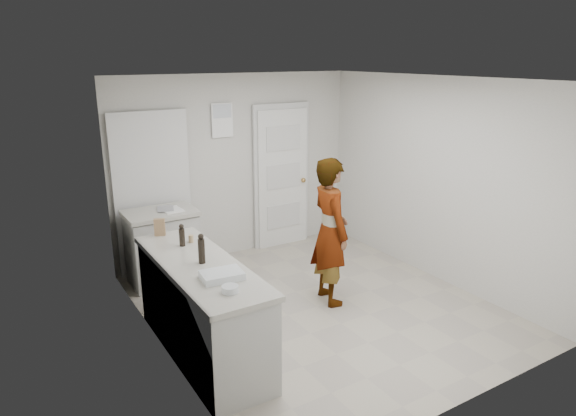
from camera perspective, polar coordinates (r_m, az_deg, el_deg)
ground at (r=5.91m, az=3.26°, el=-10.87°), size 4.00×4.00×0.00m
room_shell at (r=7.06m, az=-6.81°, el=2.59°), size 4.00×4.00×4.00m
main_counter at (r=4.95m, az=-9.52°, el=-11.34°), size 0.64×1.96×0.93m
side_counter at (r=6.52m, az=-13.75°, el=-4.50°), size 0.84×0.61×0.93m
person at (r=5.75m, az=4.72°, el=-2.61°), size 0.50×0.67×1.68m
cake_mix_box at (r=5.48m, az=-14.07°, el=-2.08°), size 0.12×0.09×0.18m
spice_jar at (r=5.24m, az=-10.73°, el=-3.37°), size 0.05×0.05×0.08m
oil_cruet_a at (r=5.14m, az=-11.71°, el=-3.00°), size 0.06×0.06×0.23m
oil_cruet_b at (r=4.68m, az=-9.59°, el=-4.52°), size 0.06×0.06×0.28m
baking_dish at (r=4.38m, az=-7.37°, el=-7.44°), size 0.37×0.28×0.06m
egg_bowl at (r=4.14m, az=-6.46°, el=-8.93°), size 0.14×0.14×0.05m
papers at (r=6.37m, az=-12.77°, el=-0.18°), size 0.24×0.30×0.01m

